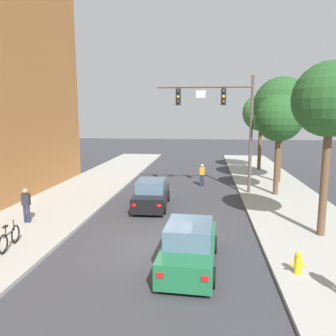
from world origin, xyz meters
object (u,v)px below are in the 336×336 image
object	(u,v)px
fire_hydrant	(298,263)
street_tree_nearest	(331,101)
bicycle_leaning	(9,238)
street_tree_second	(279,118)
street_tree_third	(282,106)
traffic_signal_mast	(225,113)
pedestrian_crossing_road	(202,174)
street_tree_farthest	(261,113)
pedestrian_sidewalk_left_walker	(26,204)
car_lead_black	(152,195)
car_following_green	(189,247)

from	to	relation	value
fire_hydrant	street_tree_nearest	xyz separation A→B (m)	(1.91, 3.71, 5.24)
bicycle_leaning	street_tree_second	distance (m)	16.19
fire_hydrant	street_tree_third	distance (m)	16.26
bicycle_leaning	fire_hydrant	world-z (taller)	bicycle_leaning
traffic_signal_mast	street_tree_nearest	size ratio (longest dim) A/B	1.05
bicycle_leaning	street_tree_third	xyz separation A→B (m)	(12.89, 14.28, 5.31)
pedestrian_crossing_road	street_tree_farthest	world-z (taller)	street_tree_farthest
pedestrian_sidewalk_left_walker	street_tree_farthest	xyz separation A→B (m)	(13.30, 17.09, 4.32)
traffic_signal_mast	pedestrian_sidewalk_left_walker	xyz separation A→B (m)	(-9.50, -7.47, -4.26)
car_lead_black	car_following_green	size ratio (longest dim) A/B	1.00
pedestrian_sidewalk_left_walker	pedestrian_crossing_road	bearing A→B (deg)	50.37
car_lead_black	bicycle_leaning	xyz separation A→B (m)	(-4.37, -6.74, -0.18)
car_lead_black	bicycle_leaning	bearing A→B (deg)	-122.93
bicycle_leaning	street_tree_farthest	xyz separation A→B (m)	(12.33, 20.04, 4.84)
car_lead_black	car_following_green	xyz separation A→B (m)	(2.51, -7.23, 0.00)
car_following_green	fire_hydrant	distance (m)	3.52
car_lead_black	pedestrian_sidewalk_left_walker	xyz separation A→B (m)	(-5.34, -3.79, 0.34)
car_following_green	fire_hydrant	world-z (taller)	car_following_green
pedestrian_sidewalk_left_walker	traffic_signal_mast	bearing A→B (deg)	38.20
traffic_signal_mast	fire_hydrant	bearing A→B (deg)	-80.73
street_tree_third	pedestrian_sidewalk_left_walker	bearing A→B (deg)	-140.73
car_following_green	street_tree_second	xyz separation A→B (m)	(4.98, 10.59, 4.25)
pedestrian_sidewalk_left_walker	street_tree_second	size ratio (longest dim) A/B	0.26
fire_hydrant	street_tree_second	size ratio (longest dim) A/B	0.11
car_following_green	fire_hydrant	bearing A→B (deg)	-6.33
car_lead_black	car_following_green	bearing A→B (deg)	-70.86
pedestrian_crossing_road	fire_hydrant	size ratio (longest dim) A/B	2.28
pedestrian_sidewalk_left_walker	car_lead_black	bearing A→B (deg)	35.41
car_following_green	fire_hydrant	xyz separation A→B (m)	(3.49, -0.39, -0.22)
street_tree_third	street_tree_nearest	bearing A→B (deg)	-93.04
street_tree_farthest	traffic_signal_mast	bearing A→B (deg)	-111.57
pedestrian_sidewalk_left_walker	bicycle_leaning	size ratio (longest dim) A/B	0.93
street_tree_second	street_tree_farthest	world-z (taller)	street_tree_farthest
car_lead_black	pedestrian_crossing_road	world-z (taller)	pedestrian_crossing_road
traffic_signal_mast	street_tree_nearest	world-z (taller)	traffic_signal_mast
traffic_signal_mast	fire_hydrant	world-z (taller)	traffic_signal_mast
street_tree_nearest	street_tree_farthest	xyz separation A→B (m)	(0.05, 17.20, -0.36)
traffic_signal_mast	street_tree_nearest	distance (m)	8.48
street_tree_second	street_tree_farthest	xyz separation A→B (m)	(0.47, 9.94, 0.41)
pedestrian_sidewalk_left_walker	pedestrian_crossing_road	distance (m)	12.70
fire_hydrant	street_tree_third	world-z (taller)	street_tree_third
street_tree_nearest	street_tree_third	bearing A→B (deg)	86.96
car_lead_black	street_tree_third	xyz separation A→B (m)	(8.52, 7.53, 5.12)
bicycle_leaning	fire_hydrant	xyz separation A→B (m)	(10.37, -0.87, -0.03)
fire_hydrant	street_tree_farthest	bearing A→B (deg)	84.65
car_following_green	street_tree_second	bearing A→B (deg)	64.80
street_tree_nearest	pedestrian_crossing_road	bearing A→B (deg)	117.49
pedestrian_crossing_road	car_lead_black	bearing A→B (deg)	-114.77
car_lead_black	traffic_signal_mast	bearing A→B (deg)	41.49
pedestrian_crossing_road	street_tree_nearest	world-z (taller)	street_tree_nearest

